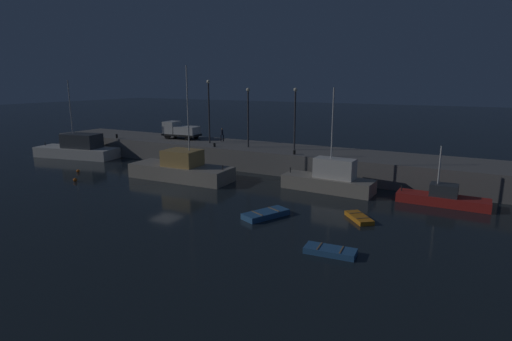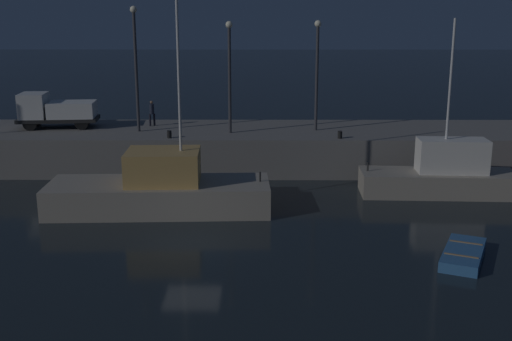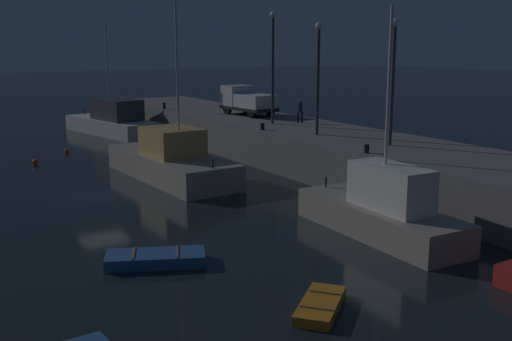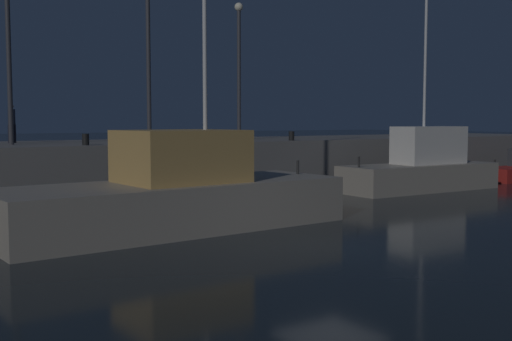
# 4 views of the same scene
# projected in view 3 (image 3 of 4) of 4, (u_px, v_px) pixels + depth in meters

# --- Properties ---
(ground_plane) EXTENTS (320.00, 320.00, 0.00)m
(ground_plane) POSITION_uv_depth(u_px,v_px,m) (102.00, 196.00, 33.24)
(ground_plane) COLOR black
(pier_quay) EXTENTS (60.74, 7.69, 2.48)m
(pier_quay) POSITION_uv_depth(u_px,v_px,m) (322.00, 149.00, 40.70)
(pier_quay) COLOR slate
(pier_quay) RESTS_ON ground
(fishing_trawler_red) EXTENTS (12.05, 5.76, 10.36)m
(fishing_trawler_red) POSITION_uv_depth(u_px,v_px,m) (114.00, 121.00, 56.00)
(fishing_trawler_red) COLOR silver
(fishing_trawler_red) RESTS_ON ground
(fishing_boat_white) EXTENTS (11.43, 4.21, 11.78)m
(fishing_boat_white) POSITION_uv_depth(u_px,v_px,m) (171.00, 161.00, 37.35)
(fishing_boat_white) COLOR gray
(fishing_boat_white) RESTS_ON ground
(fishing_boat_orange) EXTENTS (8.77, 3.08, 9.67)m
(fishing_boat_orange) POSITION_uv_depth(u_px,v_px,m) (382.00, 211.00, 26.13)
(fishing_boat_orange) COLOR gray
(fishing_boat_orange) RESTS_ON ground
(dinghy_orange_near) EXTENTS (2.86, 3.97, 0.48)m
(dinghy_orange_near) POSITION_uv_depth(u_px,v_px,m) (156.00, 258.00, 22.85)
(dinghy_orange_near) COLOR #2D6099
(dinghy_orange_near) RESTS_ON ground
(rowboat_white_mid) EXTENTS (2.68, 2.86, 0.36)m
(rowboat_white_mid) POSITION_uv_depth(u_px,v_px,m) (320.00, 305.00, 18.88)
(rowboat_white_mid) COLOR orange
(rowboat_white_mid) RESTS_ON ground
(mooring_buoy_near) EXTENTS (0.37, 0.37, 0.37)m
(mooring_buoy_near) POSITION_uv_depth(u_px,v_px,m) (67.00, 151.00, 46.27)
(mooring_buoy_near) COLOR orange
(mooring_buoy_near) RESTS_ON ground
(mooring_buoy_mid) EXTENTS (0.41, 0.41, 0.41)m
(mooring_buoy_mid) POSITION_uv_depth(u_px,v_px,m) (35.00, 162.00, 41.82)
(mooring_buoy_mid) COLOR orange
(mooring_buoy_mid) RESTS_ON ground
(lamp_post_west) EXTENTS (0.44, 0.44, 7.91)m
(lamp_post_west) POSITION_uv_depth(u_px,v_px,m) (273.00, 59.00, 43.14)
(lamp_post_west) COLOR #38383D
(lamp_post_west) RESTS_ON pier_quay
(lamp_post_east) EXTENTS (0.44, 0.44, 6.99)m
(lamp_post_east) POSITION_uv_depth(u_px,v_px,m) (318.00, 69.00, 38.01)
(lamp_post_east) COLOR #38383D
(lamp_post_east) RESTS_ON pier_quay
(lamp_post_central) EXTENTS (0.44, 0.44, 7.04)m
(lamp_post_central) POSITION_uv_depth(u_px,v_px,m) (393.00, 71.00, 33.85)
(lamp_post_central) COLOR #38383D
(lamp_post_central) RESTS_ON pier_quay
(utility_truck) EXTENTS (5.36, 2.75, 2.33)m
(utility_truck) POSITION_uv_depth(u_px,v_px,m) (247.00, 101.00, 49.34)
(utility_truck) COLOR black
(utility_truck) RESTS_ON pier_quay
(dockworker) EXTENTS (0.44, 0.44, 1.71)m
(dockworker) POSITION_uv_depth(u_px,v_px,m) (300.00, 109.00, 44.50)
(dockworker) COLOR black
(dockworker) RESTS_ON pier_quay
(bollard_west) EXTENTS (0.28, 0.28, 0.56)m
(bollard_west) POSITION_uv_depth(u_px,v_px,m) (164.00, 106.00, 54.37)
(bollard_west) COLOR black
(bollard_west) RESTS_ON pier_quay
(bollard_central) EXTENTS (0.28, 0.28, 0.46)m
(bollard_central) POSITION_uv_depth(u_px,v_px,m) (367.00, 149.00, 32.16)
(bollard_central) COLOR black
(bollard_central) RESTS_ON pier_quay
(bollard_east) EXTENTS (0.28, 0.28, 0.46)m
(bollard_east) POSITION_uv_depth(u_px,v_px,m) (262.00, 126.00, 40.93)
(bollard_east) COLOR black
(bollard_east) RESTS_ON pier_quay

